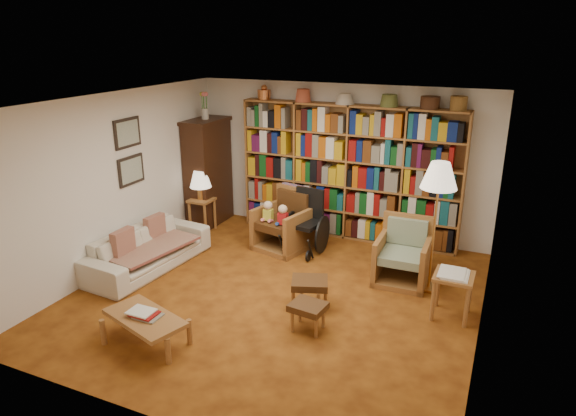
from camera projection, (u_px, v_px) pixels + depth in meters
The scene contains 23 objects.
floor at pixel (276, 295), 6.73m from camera, with size 5.00×5.00×0.00m, color #9E5718.
ceiling at pixel (275, 102), 5.92m from camera, with size 5.00×5.00×0.00m, color white.
wall_back at pixel (340, 160), 8.49m from camera, with size 5.00×5.00×0.00m, color white.
wall_front at pixel (145, 294), 4.16m from camera, with size 5.00×5.00×0.00m, color white.
wall_left at pixel (116, 182), 7.28m from camera, with size 5.00×5.00×0.00m, color white.
wall_right at pixel (492, 235), 5.37m from camera, with size 5.00×5.00×0.00m, color white.
bookshelf at pixel (348, 169), 8.29m from camera, with size 3.60×0.30×2.42m.
curio_cabinet at pixel (208, 171), 9.01m from camera, with size 0.50×0.95×2.40m.
framed_pictures at pixel (129, 152), 7.41m from camera, with size 0.03×0.52×0.97m.
sofa at pixel (148, 249), 7.42m from camera, with size 0.77×1.96×0.57m, color beige.
sofa_throw at pixel (151, 249), 7.40m from camera, with size 0.72×1.34×0.04m, color #C7BF91.
cushion_left at pixel (155, 229), 7.72m from camera, with size 0.11×0.36×0.36m, color maroon.
cushion_right at pixel (123, 246), 7.12m from camera, with size 0.12×0.37×0.37m, color maroon.
side_table_lamp at pixel (202, 208), 8.79m from camera, with size 0.38×0.38×0.57m.
table_lamp at pixel (200, 180), 8.63m from camera, with size 0.37×0.37×0.50m.
armchair_leather at pixel (286, 223), 8.15m from camera, with size 0.93×0.95×0.95m.
armchair_sage at pixel (404, 256), 7.07m from camera, with size 0.72×0.74×0.88m.
wheelchair at pixel (306, 223), 7.98m from camera, with size 0.56×0.78×0.98m.
floor_lamp at pixel (439, 181), 6.41m from camera, with size 0.46×0.46×1.74m.
side_table_papers at pixel (453, 282), 6.08m from camera, with size 0.46×0.46×0.58m.
footstool_a at pixel (310, 285), 6.34m from camera, with size 0.54×0.50×0.38m.
footstool_b at pixel (308, 309), 5.87m from camera, with size 0.43×0.38×0.33m.
coffee_table at pixel (145, 320), 5.57m from camera, with size 1.05×0.75×0.41m.
Camera 1 is at (2.56, -5.42, 3.27)m, focal length 32.00 mm.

